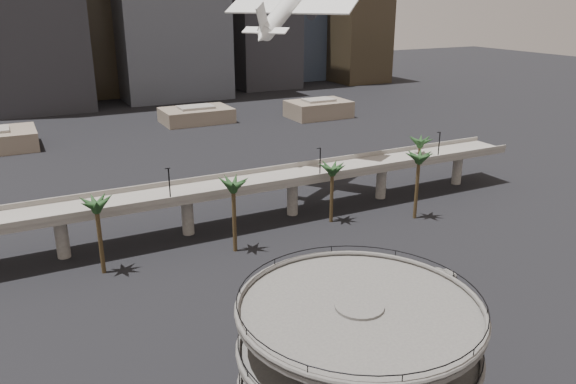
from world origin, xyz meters
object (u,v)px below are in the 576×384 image
overpass (242,188)px  parking_ramp (357,366)px  car_a (386,310)px  car_b (374,274)px  airborne_jet (291,3)px  car_c (439,273)px

overpass → parking_ramp: bearing=-102.4°
parking_ramp → overpass: bearing=77.6°
car_a → car_b: size_ratio=1.16×
airborne_jet → parking_ramp: bearing=-150.4°
car_c → parking_ramp: bearing=140.4°
car_b → car_c: (9.11, -4.68, 0.17)m
airborne_jet → car_b: airborne_jet is taller
car_a → car_c: (14.03, 5.07, 0.04)m
car_c → car_a: bearing=123.4°
airborne_jet → car_c: 64.28m
airborne_jet → car_a: (-13.46, -55.28, -40.17)m
car_c → airborne_jet: bearing=14.2°
overpass → car_c: bearing=-61.7°
car_a → car_b: bearing=-10.0°
car_b → airborne_jet: bearing=-20.7°
car_a → car_c: car_c is taller
airborne_jet → car_b: (-8.55, -45.53, -40.30)m
car_c → car_b: bearing=76.4°
car_b → parking_ramp: bearing=131.4°
airborne_jet → car_c: (0.56, -50.21, -40.13)m
parking_ramp → airborne_jet: (31.33, 74.11, 31.13)m
car_a → car_b: (4.92, 9.75, -0.13)m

